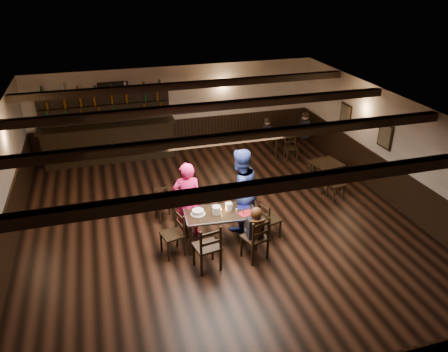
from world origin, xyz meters
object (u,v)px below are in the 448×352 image
object	(u,v)px
dining_table	(220,216)
bar_counter	(109,137)
woman_pink	(187,200)
man_blue	(240,190)
chair_near_left	(209,245)
chair_near_right	(258,236)
cake	(198,212)

from	to	relation	value
dining_table	bar_counter	bearing A→B (deg)	110.96
woman_pink	man_blue	distance (m)	1.18
chair_near_left	man_blue	bearing A→B (deg)	51.19
chair_near_left	bar_counter	world-z (taller)	bar_counter
chair_near_left	chair_near_right	distance (m)	1.03
dining_table	man_blue	distance (m)	0.79
dining_table	chair_near_right	xyz separation A→B (m)	(0.55, -0.81, -0.09)
dining_table	cake	world-z (taller)	cake
chair_near_right	woman_pink	distance (m)	1.78
chair_near_right	man_blue	distance (m)	1.32
woman_pink	cake	bearing A→B (deg)	112.92
chair_near_left	bar_counter	xyz separation A→B (m)	(-1.54, 6.15, 0.12)
chair_near_left	woman_pink	distance (m)	1.41
man_blue	cake	world-z (taller)	man_blue
chair_near_left	man_blue	world-z (taller)	man_blue
chair_near_left	man_blue	xyz separation A→B (m)	(1.06, 1.32, 0.37)
chair_near_right	chair_near_left	bearing A→B (deg)	-176.79
cake	dining_table	bearing A→B (deg)	-9.91
woman_pink	man_blue	world-z (taller)	man_blue
dining_table	woman_pink	bearing A→B (deg)	139.68
chair_near_left	chair_near_right	size ratio (longest dim) A/B	1.04
bar_counter	man_blue	bearing A→B (deg)	-61.73
man_blue	cake	bearing A→B (deg)	-0.97
dining_table	chair_near_left	world-z (taller)	chair_near_left
chair_near_left	bar_counter	bearing A→B (deg)	104.05
dining_table	cake	distance (m)	0.50
woman_pink	bar_counter	size ratio (longest dim) A/B	0.44
dining_table	cake	size ratio (longest dim) A/B	5.04
dining_table	chair_near_right	distance (m)	0.98
dining_table	chair_near_left	bearing A→B (deg)	-119.33
chair_near_right	man_blue	bearing A→B (deg)	88.68
man_blue	dining_table	bearing A→B (deg)	17.78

